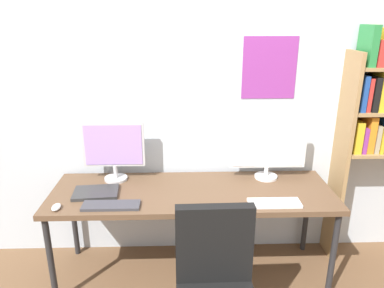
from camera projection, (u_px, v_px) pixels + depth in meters
wall_back at (191, 104)px, 2.92m from camera, size 4.50×0.11×2.60m
desk at (192, 197)px, 2.72m from camera, size 2.10×0.68×0.74m
monitor_left at (114, 148)px, 2.80m from camera, size 0.47×0.18×0.47m
monitor_right at (268, 150)px, 2.85m from camera, size 0.60×0.18×0.42m
keyboard_left at (111, 205)px, 2.47m from camera, size 0.39×0.13×0.02m
keyboard_right at (274, 203)px, 2.50m from camera, size 0.36×0.13×0.02m
computer_mouse at (56, 207)px, 2.44m from camera, size 0.06×0.10×0.03m
laptop_closed at (96, 192)px, 2.65m from camera, size 0.34×0.25×0.02m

